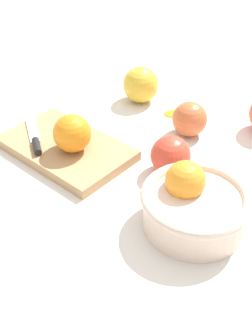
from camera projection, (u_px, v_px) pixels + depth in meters
name	position (u px, v px, depth m)	size (l,w,h in m)	color
ground_plane	(146.00, 156.00, 0.85)	(2.40, 2.40, 0.00)	silver
bowl	(194.00, 205.00, 0.68)	(0.17, 0.17, 0.10)	beige
cutting_board	(66.00, 148.00, 0.85)	(0.25, 0.16, 0.02)	tan
orange_on_board	(72.00, 133.00, 0.81)	(0.07, 0.07, 0.07)	orange
knife	(35.00, 138.00, 0.86)	(0.12, 0.12, 0.01)	silver
apple_front_right	(141.00, 85.00, 1.00)	(0.08, 0.08, 0.08)	gold
apple_mid_left	(171.00, 155.00, 0.79)	(0.07, 0.07, 0.07)	#D6422D
apple_front_left_2	(190.00, 119.00, 0.89)	(0.07, 0.07, 0.07)	#CC6638
citrus_peel	(175.00, 112.00, 0.98)	(0.05, 0.04, 0.01)	orange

